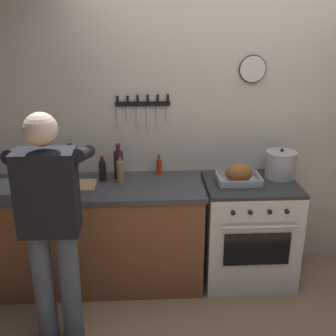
% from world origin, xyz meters
% --- Properties ---
extents(wall_back, '(6.00, 0.13, 2.60)m').
position_xyz_m(wall_back, '(0.00, 1.35, 1.30)').
color(wall_back, beige).
rests_on(wall_back, ground).
extents(counter_block, '(2.03, 0.65, 0.90)m').
position_xyz_m(counter_block, '(-1.21, 0.99, 0.46)').
color(counter_block, brown).
rests_on(counter_block, ground).
extents(stove, '(0.76, 0.67, 0.90)m').
position_xyz_m(stove, '(0.22, 0.99, 0.45)').
color(stove, white).
rests_on(stove, ground).
extents(person_cook, '(0.51, 0.63, 1.66)m').
position_xyz_m(person_cook, '(-1.28, 0.31, 0.95)').
color(person_cook, '#4C566B').
rests_on(person_cook, ground).
extents(roasting_pan, '(0.35, 0.26, 0.16)m').
position_xyz_m(roasting_pan, '(0.11, 0.98, 0.97)').
color(roasting_pan, '#B7B7BC').
rests_on(roasting_pan, stove).
extents(stock_pot, '(0.26, 0.26, 0.25)m').
position_xyz_m(stock_pot, '(0.49, 1.10, 1.01)').
color(stock_pot, '#B7B7BC').
rests_on(stock_pot, stove).
extents(cutting_board, '(0.36, 0.24, 0.02)m').
position_xyz_m(cutting_board, '(-1.24, 0.97, 0.91)').
color(cutting_board, tan).
rests_on(cutting_board, counter_block).
extents(bottle_vinegar, '(0.06, 0.06, 0.23)m').
position_xyz_m(bottle_vinegar, '(-0.86, 1.05, 1.00)').
color(bottle_vinegar, '#997F4C').
rests_on(bottle_vinegar, counter_block).
extents(bottle_wine_red, '(0.08, 0.08, 0.30)m').
position_xyz_m(bottle_wine_red, '(-0.88, 1.15, 1.03)').
color(bottle_wine_red, '#47141E').
rests_on(bottle_wine_red, counter_block).
extents(bottle_olive_oil, '(0.07, 0.07, 0.31)m').
position_xyz_m(bottle_olive_oil, '(-1.27, 1.14, 1.03)').
color(bottle_olive_oil, '#385623').
rests_on(bottle_olive_oil, counter_block).
extents(bottle_hot_sauce, '(0.05, 0.05, 0.18)m').
position_xyz_m(bottle_hot_sauce, '(-0.54, 1.21, 0.98)').
color(bottle_hot_sauce, red).
rests_on(bottle_hot_sauce, counter_block).
extents(bottle_soy_sauce, '(0.06, 0.06, 0.21)m').
position_xyz_m(bottle_soy_sauce, '(-1.01, 1.10, 0.99)').
color(bottle_soy_sauce, black).
rests_on(bottle_soy_sauce, counter_block).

